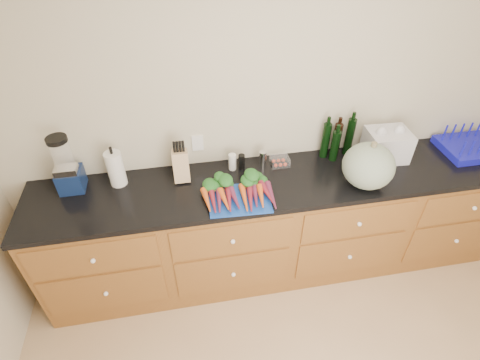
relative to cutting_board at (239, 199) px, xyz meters
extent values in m
cube|color=beige|center=(0.38, 0.48, 0.35)|extent=(4.10, 0.05, 2.60)
cube|color=brown|center=(0.38, 0.16, -0.50)|extent=(3.60, 0.60, 0.90)
cube|color=brown|center=(-0.97, -0.15, -0.23)|extent=(0.82, 0.01, 0.28)
sphere|color=white|center=(-0.97, -0.16, -0.23)|extent=(0.03, 0.03, 0.03)
cube|color=brown|center=(-0.97, -0.15, -0.59)|extent=(0.82, 0.01, 0.38)
sphere|color=white|center=(-0.97, -0.16, -0.59)|extent=(0.03, 0.03, 0.03)
cube|color=brown|center=(-0.07, -0.15, -0.23)|extent=(0.82, 0.01, 0.28)
sphere|color=white|center=(-0.07, -0.16, -0.23)|extent=(0.03, 0.03, 0.03)
cube|color=brown|center=(-0.07, -0.15, -0.59)|extent=(0.82, 0.01, 0.38)
sphere|color=white|center=(-0.07, -0.16, -0.59)|extent=(0.03, 0.03, 0.03)
cube|color=brown|center=(0.83, -0.15, -0.23)|extent=(0.82, 0.01, 0.28)
sphere|color=white|center=(0.83, -0.16, -0.23)|extent=(0.03, 0.03, 0.03)
cube|color=brown|center=(0.83, -0.15, -0.59)|extent=(0.82, 0.01, 0.38)
sphere|color=white|center=(0.83, -0.16, -0.59)|extent=(0.03, 0.03, 0.03)
cube|color=brown|center=(1.73, -0.15, -0.23)|extent=(0.82, 0.01, 0.28)
sphere|color=white|center=(1.73, -0.16, -0.23)|extent=(0.03, 0.03, 0.03)
cube|color=brown|center=(1.73, -0.15, -0.59)|extent=(0.82, 0.01, 0.38)
sphere|color=white|center=(1.73, -0.16, -0.59)|extent=(0.03, 0.03, 0.03)
cube|color=black|center=(0.38, 0.16, -0.03)|extent=(3.64, 0.62, 0.04)
cube|color=#1541A2|center=(0.00, 0.00, 0.00)|extent=(0.42, 0.33, 0.01)
cone|color=orange|center=(-0.21, -0.02, 0.03)|extent=(0.05, 0.22, 0.05)
cone|color=maroon|center=(-0.18, -0.02, 0.03)|extent=(0.05, 0.22, 0.05)
cone|color=maroon|center=(-0.14, -0.02, 0.03)|extent=(0.05, 0.22, 0.05)
cone|color=orange|center=(-0.11, -0.02, 0.03)|extent=(0.05, 0.22, 0.05)
cone|color=maroon|center=(-0.07, -0.02, 0.03)|extent=(0.05, 0.22, 0.05)
cone|color=maroon|center=(-0.03, -0.02, 0.03)|extent=(0.05, 0.22, 0.05)
ellipsoid|color=#1B511E|center=(-0.12, 0.15, 0.04)|extent=(0.22, 0.13, 0.07)
cone|color=orange|center=(0.03, -0.02, 0.03)|extent=(0.05, 0.22, 0.05)
cone|color=maroon|center=(0.07, -0.02, 0.03)|extent=(0.05, 0.22, 0.05)
cone|color=maroon|center=(0.11, -0.02, 0.03)|extent=(0.05, 0.22, 0.05)
cone|color=orange|center=(0.14, -0.02, 0.03)|extent=(0.05, 0.22, 0.05)
cone|color=maroon|center=(0.18, -0.02, 0.03)|extent=(0.05, 0.22, 0.05)
cone|color=maroon|center=(0.21, -0.02, 0.03)|extent=(0.05, 0.22, 0.05)
ellipsoid|color=#1B511E|center=(0.12, 0.15, 0.04)|extent=(0.22, 0.13, 0.07)
ellipsoid|color=slate|center=(0.89, 0.01, 0.15)|extent=(0.35, 0.35, 0.31)
cube|color=#0E1E45|center=(-1.10, 0.32, 0.07)|extent=(0.16, 0.16, 0.15)
cube|color=silver|center=(-1.10, 0.29, 0.17)|extent=(0.14, 0.10, 0.05)
cylinder|color=white|center=(-1.10, 0.32, 0.27)|extent=(0.12, 0.12, 0.21)
cylinder|color=black|center=(-1.10, 0.32, 0.39)|extent=(0.13, 0.13, 0.03)
cylinder|color=white|center=(-0.80, 0.32, 0.12)|extent=(0.11, 0.11, 0.26)
cube|color=tan|center=(-0.36, 0.30, 0.10)|extent=(0.11, 0.11, 0.22)
cylinder|color=silver|center=(0.01, 0.34, 0.06)|extent=(0.06, 0.06, 0.13)
cylinder|color=black|center=(0.08, 0.34, 0.05)|extent=(0.05, 0.05, 0.12)
cylinder|color=silver|center=(0.24, 0.34, 0.06)|extent=(0.05, 0.05, 0.12)
cube|color=white|center=(0.36, 0.33, 0.03)|extent=(0.14, 0.11, 0.06)
cylinder|color=black|center=(0.72, 0.38, 0.13)|extent=(0.06, 0.06, 0.28)
cylinder|color=black|center=(0.82, 0.39, 0.13)|extent=(0.06, 0.06, 0.26)
cylinder|color=black|center=(0.91, 0.38, 0.14)|extent=(0.06, 0.06, 0.30)
cylinder|color=black|center=(0.78, 0.32, 0.12)|extent=(0.06, 0.06, 0.24)
cube|color=#1415B1|center=(1.88, 0.24, 0.02)|extent=(0.45, 0.36, 0.06)
camera|label=1|loc=(-0.32, -1.81, 1.68)|focal=28.00mm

